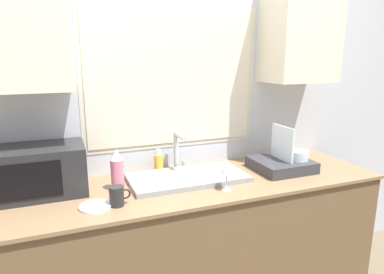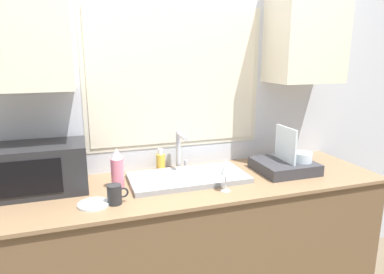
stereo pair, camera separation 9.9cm
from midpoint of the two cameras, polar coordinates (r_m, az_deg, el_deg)
countertop at (r=2.23m, az=1.32°, el=-18.22°), size 2.32×0.68×0.89m
wall_back at (r=2.21m, az=-1.36°, el=7.74°), size 6.00×0.38×2.60m
sink_basin at (r=2.06m, az=0.74°, el=-6.76°), size 0.69×0.35×0.03m
faucet at (r=2.18m, az=-0.73°, el=-1.77°), size 0.08×0.18×0.26m
microwave at (r=2.01m, az=-22.90°, el=-4.83°), size 0.50×0.31×0.26m
dish_rack at (r=2.29m, az=16.59°, el=-4.33°), size 0.35×0.33×0.29m
spray_bottle at (r=1.93m, az=-10.93°, el=-5.29°), size 0.07×0.07×0.23m
soap_bottle at (r=2.19m, az=-3.96°, el=-4.18°), size 0.06×0.06×0.15m
mug_near_sink at (r=1.76m, az=-11.14°, el=-9.38°), size 0.11×0.07×0.10m
wine_glass at (r=1.87m, az=7.19°, el=-5.18°), size 0.06×0.06×0.18m
small_plate at (r=1.78m, az=-14.53°, el=-10.81°), size 0.16×0.16×0.01m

